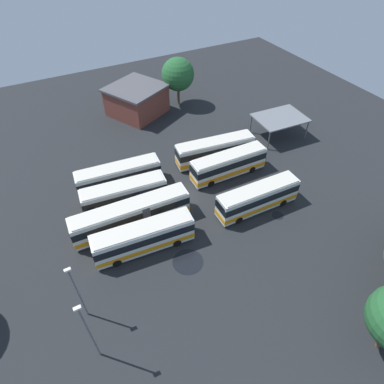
# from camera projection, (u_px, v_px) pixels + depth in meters

# --- Properties ---
(ground_plane) EXTENTS (92.96, 92.96, 0.00)m
(ground_plane) POSITION_uv_depth(u_px,v_px,m) (185.00, 198.00, 43.10)
(ground_plane) COLOR black
(bus_row0_slot0) EXTENTS (11.88, 3.95, 3.58)m
(bus_row0_slot0) POSITION_uv_depth(u_px,v_px,m) (215.00, 150.00, 47.66)
(bus_row0_slot0) COLOR silver
(bus_row0_slot0) RESTS_ON ground_plane
(bus_row0_slot1) EXTENTS (11.03, 2.69, 3.58)m
(bus_row0_slot1) POSITION_uv_depth(u_px,v_px,m) (228.00, 164.00, 45.26)
(bus_row0_slot1) COLOR silver
(bus_row0_slot1) RESTS_ON ground_plane
(bus_row0_slot3) EXTENTS (10.89, 2.75, 3.58)m
(bus_row0_slot3) POSITION_uv_depth(u_px,v_px,m) (258.00, 198.00, 40.40)
(bus_row0_slot3) COLOR silver
(bus_row0_slot3) RESTS_ON ground_plane
(bus_row1_slot0) EXTENTS (11.31, 3.51, 3.58)m
(bus_row1_slot0) POSITION_uv_depth(u_px,v_px,m) (119.00, 176.00, 43.37)
(bus_row1_slot0) COLOR silver
(bus_row1_slot0) RESTS_ON ground_plane
(bus_row1_slot1) EXTENTS (10.79, 3.55, 3.58)m
(bus_row1_slot1) POSITION_uv_depth(u_px,v_px,m) (124.00, 194.00, 40.80)
(bus_row1_slot1) COLOR silver
(bus_row1_slot1) RESTS_ON ground_plane
(bus_row1_slot2) EXTENTS (14.19, 3.00, 3.58)m
(bus_row1_slot2) POSITION_uv_depth(u_px,v_px,m) (132.00, 215.00, 38.29)
(bus_row1_slot2) COLOR silver
(bus_row1_slot2) RESTS_ON ground_plane
(bus_row1_slot3) EXTENTS (11.41, 3.44, 3.58)m
(bus_row1_slot3) POSITION_uv_depth(u_px,v_px,m) (144.00, 237.00, 35.84)
(bus_row1_slot3) COLOR silver
(bus_row1_slot3) RESTS_ON ground_plane
(depot_building) EXTENTS (11.80, 11.74, 4.99)m
(depot_building) POSITION_uv_depth(u_px,v_px,m) (137.00, 100.00, 57.48)
(depot_building) COLOR brown
(depot_building) RESTS_ON ground_plane
(maintenance_shelter) EXTENTS (8.18, 6.31, 3.44)m
(maintenance_shelter) POSITION_uv_depth(u_px,v_px,m) (280.00, 118.00, 51.56)
(maintenance_shelter) COLOR slate
(maintenance_shelter) RESTS_ON ground_plane
(lamp_post_far_corner) EXTENTS (0.56, 0.28, 7.68)m
(lamp_post_far_corner) POSITION_uv_depth(u_px,v_px,m) (77.00, 291.00, 28.47)
(lamp_post_far_corner) COLOR slate
(lamp_post_far_corner) RESTS_ON ground_plane
(lamp_post_mid_lot) EXTENTS (0.56, 0.28, 8.55)m
(lamp_post_mid_lot) POSITION_uv_depth(u_px,v_px,m) (89.00, 331.00, 25.48)
(lamp_post_mid_lot) COLOR slate
(lamp_post_mid_lot) RESTS_ON ground_plane
(tree_west_edge) EXTENTS (5.82, 5.82, 8.68)m
(tree_west_edge) POSITION_uv_depth(u_px,v_px,m) (178.00, 74.00, 57.63)
(tree_west_edge) COLOR brown
(tree_west_edge) RESTS_ON ground_plane
(puddle_between_rows) EXTENTS (1.48, 1.48, 0.01)m
(puddle_between_rows) POSITION_uv_depth(u_px,v_px,m) (278.00, 215.00, 40.76)
(puddle_between_rows) COLOR black
(puddle_between_rows) RESTS_ON ground_plane
(puddle_near_shelter) EXTENTS (3.43, 3.43, 0.01)m
(puddle_near_shelter) POSITION_uv_depth(u_px,v_px,m) (188.00, 262.00, 35.74)
(puddle_near_shelter) COLOR black
(puddle_near_shelter) RESTS_ON ground_plane
(puddle_back_corner) EXTENTS (1.60, 1.60, 0.01)m
(puddle_back_corner) POSITION_uv_depth(u_px,v_px,m) (115.00, 175.00, 46.41)
(puddle_back_corner) COLOR black
(puddle_back_corner) RESTS_ON ground_plane
(puddle_front_lane) EXTENTS (2.55, 2.55, 0.01)m
(puddle_front_lane) POSITION_uv_depth(u_px,v_px,m) (126.00, 172.00, 46.96)
(puddle_front_lane) COLOR black
(puddle_front_lane) RESTS_ON ground_plane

